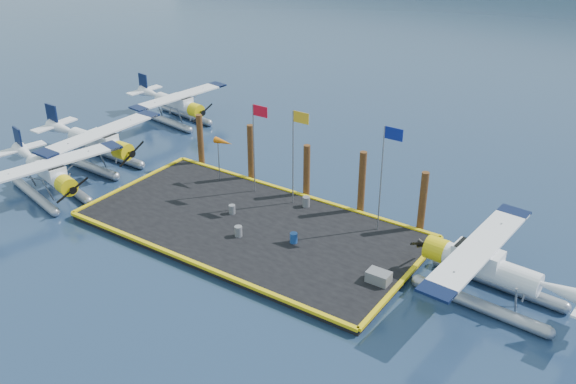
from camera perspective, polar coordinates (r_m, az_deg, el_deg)
name	(u,v)px	position (r m, az deg, el deg)	size (l,w,h in m)	color
ground	(251,231)	(38.56, -3.33, -3.46)	(4000.00, 4000.00, 0.00)	#182748
dock	(251,228)	(38.46, -3.33, -3.21)	(20.00, 10.00, 0.40)	black
dock_bumpers	(251,224)	(38.32, -3.34, -2.83)	(20.25, 10.25, 0.18)	#DCBD0C
seaplane_a	(50,176)	(44.62, -20.37, 1.37)	(8.95, 9.68, 3.43)	#9396A0
seaplane_b	(99,145)	(48.33, -16.46, 4.02)	(9.22, 10.15, 3.62)	#9396A0
seaplane_c	(178,106)	(55.50, -9.76, 7.54)	(8.54, 9.40, 3.32)	#9396A0
seaplane_d	(484,269)	(33.54, 17.05, -6.60)	(9.43, 10.39, 3.69)	#9396A0
drum_0	(232,209)	(39.58, -5.00, -1.54)	(0.40, 0.40, 0.57)	slate
drum_1	(294,238)	(36.42, 0.50, -4.10)	(0.43, 0.43, 0.61)	navy
drum_3	(238,231)	(37.15, -4.43, -3.50)	(0.45, 0.45, 0.63)	slate
drum_5	(306,202)	(40.25, 1.63, -0.86)	(0.46, 0.46, 0.65)	slate
crate	(379,277)	(33.47, 8.06, -7.48)	(1.20, 0.80, 0.60)	slate
flagpole_red	(256,135)	(40.61, -2.85, 5.08)	(1.14, 0.08, 6.00)	gray
flagpole_yellow	(296,144)	(38.96, 0.70, 4.33)	(1.14, 0.08, 6.20)	gray
flagpole_blue	(385,164)	(36.23, 8.65, 2.50)	(1.14, 0.08, 6.50)	gray
windsock	(223,143)	(42.63, -5.77, 4.36)	(1.40, 0.44, 3.12)	gray
piling_0	(200,141)	(46.33, -7.79, 4.48)	(0.44, 0.44, 4.00)	#452513
piling_1	(251,154)	(43.62, -3.33, 3.38)	(0.44, 0.44, 4.20)	#452513
piling_2	(307,172)	(41.35, 1.67, 1.75)	(0.44, 0.44, 3.80)	#452513
piling_3	(362,184)	(39.47, 6.57, 0.69)	(0.44, 0.44, 4.30)	#452513
piling_4	(423,204)	(38.10, 11.87, -1.01)	(0.44, 0.44, 4.00)	#452513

